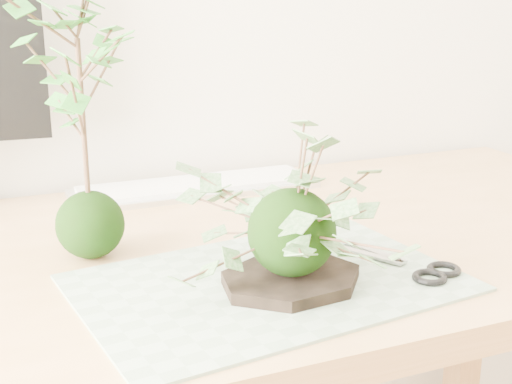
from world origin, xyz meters
TOP-DOWN VIEW (x-y plane):
  - desk at (-0.05, 1.23)m, footprint 1.60×0.70m
  - cutting_mat at (-0.01, 1.07)m, footprint 0.50×0.36m
  - stone_dish at (0.01, 1.05)m, footprint 0.20×0.20m
  - ivy_kokedama at (0.01, 1.05)m, footprint 0.31×0.31m
  - maple_kokedama at (-0.20, 1.25)m, footprint 0.21×0.21m
  - keyboard at (0.03, 1.50)m, footprint 0.44×0.13m
  - scissors at (0.17, 1.02)m, footprint 0.09×0.18m

SIDE VIEW (x-z plane):
  - desk at x=-0.05m, z-range 0.28..1.02m
  - cutting_mat at x=-0.01m, z-range 0.74..0.74m
  - scissors at x=0.17m, z-range 0.74..0.75m
  - keyboard at x=0.03m, z-range 0.74..0.76m
  - stone_dish at x=0.01m, z-range 0.74..0.76m
  - ivy_kokedama at x=0.01m, z-range 0.76..0.97m
  - maple_kokedama at x=-0.20m, z-range 0.82..1.20m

